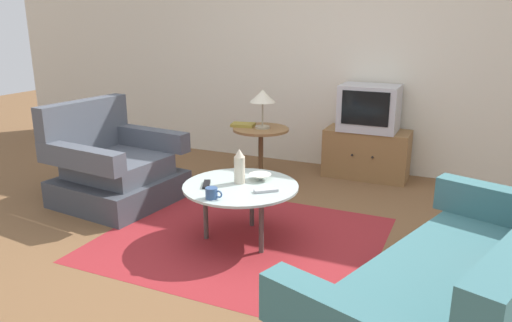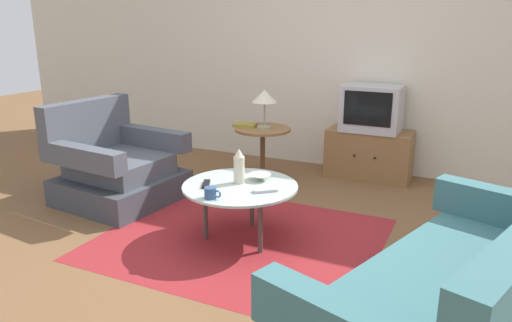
# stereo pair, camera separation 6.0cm
# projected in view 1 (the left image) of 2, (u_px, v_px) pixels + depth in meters

# --- Properties ---
(ground_plane) EXTENTS (16.00, 16.00, 0.00)m
(ground_plane) POSITION_uv_depth(u_px,v_px,m) (245.00, 249.00, 3.53)
(ground_plane) COLOR brown
(back_wall) EXTENTS (9.00, 0.12, 2.70)m
(back_wall) POSITION_uv_depth(u_px,v_px,m) (339.00, 43.00, 5.20)
(back_wall) COLOR beige
(back_wall) RESTS_ON ground
(area_rug) EXTENTS (2.02, 1.74, 0.00)m
(area_rug) POSITION_uv_depth(u_px,v_px,m) (241.00, 239.00, 3.68)
(area_rug) COLOR maroon
(area_rug) RESTS_ON ground
(armchair) EXTENTS (1.02, 1.04, 0.89)m
(armchair) POSITION_uv_depth(u_px,v_px,m) (114.00, 169.00, 4.40)
(armchair) COLOR #3E424B
(armchair) RESTS_ON ground
(couch) EXTENTS (1.42, 2.00, 0.88)m
(couch) POSITION_uv_depth(u_px,v_px,m) (464.00, 304.00, 2.33)
(couch) COLOR #325C60
(couch) RESTS_ON ground
(coffee_table) EXTENTS (0.85, 0.85, 0.43)m
(coffee_table) POSITION_uv_depth(u_px,v_px,m) (240.00, 189.00, 3.57)
(coffee_table) COLOR #B2C6C1
(coffee_table) RESTS_ON ground
(side_table) EXTENTS (0.56, 0.56, 0.56)m
(side_table) POSITION_uv_depth(u_px,v_px,m) (261.00, 143.00, 4.87)
(side_table) COLOR olive
(side_table) RESTS_ON ground
(tv_stand) EXTENTS (0.86, 0.42, 0.50)m
(tv_stand) POSITION_uv_depth(u_px,v_px,m) (366.00, 154.00, 5.07)
(tv_stand) COLOR olive
(tv_stand) RESTS_ON ground
(television) EXTENTS (0.58, 0.41, 0.46)m
(television) POSITION_uv_depth(u_px,v_px,m) (369.00, 108.00, 4.93)
(television) COLOR #B7B7BC
(television) RESTS_ON tv_stand
(table_lamp) EXTENTS (0.25, 0.25, 0.38)m
(table_lamp) POSITION_uv_depth(u_px,v_px,m) (263.00, 98.00, 4.74)
(table_lamp) COLOR #9E937A
(table_lamp) RESTS_ON side_table
(vase) EXTENTS (0.08, 0.08, 0.26)m
(vase) POSITION_uv_depth(u_px,v_px,m) (239.00, 167.00, 3.57)
(vase) COLOR beige
(vase) RESTS_ON coffee_table
(mug) EXTENTS (0.12, 0.08, 0.08)m
(mug) POSITION_uv_depth(u_px,v_px,m) (212.00, 193.00, 3.29)
(mug) COLOR #335184
(mug) RESTS_ON coffee_table
(bowl) EXTENTS (0.17, 0.17, 0.05)m
(bowl) POSITION_uv_depth(u_px,v_px,m) (260.00, 177.00, 3.67)
(bowl) COLOR silver
(bowl) RESTS_ON coffee_table
(tv_remote_dark) EXTENTS (0.11, 0.17, 0.02)m
(tv_remote_dark) POSITION_uv_depth(u_px,v_px,m) (206.00, 184.00, 3.55)
(tv_remote_dark) COLOR black
(tv_remote_dark) RESTS_ON coffee_table
(tv_remote_silver) EXTENTS (0.16, 0.15, 0.02)m
(tv_remote_silver) POSITION_uv_depth(u_px,v_px,m) (266.00, 191.00, 3.42)
(tv_remote_silver) COLOR #B2B2B7
(tv_remote_silver) RESTS_ON coffee_table
(book) EXTENTS (0.26, 0.20, 0.03)m
(book) POSITION_uv_depth(u_px,v_px,m) (243.00, 125.00, 4.91)
(book) COLOR olive
(book) RESTS_ON side_table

